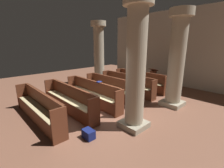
{
  "coord_description": "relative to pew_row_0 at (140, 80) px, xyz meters",
  "views": [
    {
      "loc": [
        4.35,
        -3.46,
        2.6
      ],
      "look_at": [
        -0.7,
        1.31,
        0.75
      ],
      "focal_mm": 25.0,
      "sensor_mm": 36.0,
      "label": 1
    }
  ],
  "objects": [
    {
      "name": "kneeler_box_navy",
      "position": [
        2.0,
        -5.0,
        -0.39
      ],
      "size": [
        0.36,
        0.25,
        0.25
      ],
      "primitive_type": "cube",
      "color": "navy",
      "rests_on": "ground"
    },
    {
      "name": "pew_row_5",
      "position": [
        0.0,
        -5.63,
        0.0
      ],
      "size": [
        3.36,
        0.47,
        0.99
      ],
      "color": "brown",
      "rests_on": "ground"
    },
    {
      "name": "pew_row_3",
      "position": [
        0.0,
        -3.38,
        0.0
      ],
      "size": [
        3.36,
        0.46,
        0.99
      ],
      "color": "brown",
      "rests_on": "ground"
    },
    {
      "name": "pew_row_0",
      "position": [
        0.0,
        0.0,
        0.0
      ],
      "size": [
        3.36,
        0.46,
        0.99
      ],
      "color": "brown",
      "rests_on": "ground"
    },
    {
      "name": "ground_plane",
      "position": [
        0.9,
        -3.7,
        -0.52
      ],
      "size": [
        19.2,
        19.2,
        0.0
      ],
      "primitive_type": "plane",
      "color": "brown"
    },
    {
      "name": "pew_row_1",
      "position": [
        0.0,
        -1.13,
        0.0
      ],
      "size": [
        3.36,
        0.46,
        0.99
      ],
      "color": "brown",
      "rests_on": "ground"
    },
    {
      "name": "pillar_aisle_rear",
      "position": [
        2.48,
        -3.6,
        1.47
      ],
      "size": [
        0.83,
        0.83,
        3.84
      ],
      "color": "#9F967E",
      "rests_on": "ground"
    },
    {
      "name": "pillar_aisle_side",
      "position": [
        2.48,
        -0.99,
        1.47
      ],
      "size": [
        0.91,
        0.91,
        3.84
      ],
      "color": "#9F967E",
      "rests_on": "ground"
    },
    {
      "name": "hymn_book",
      "position": [
        0.26,
        -3.19,
        0.49
      ],
      "size": [
        0.15,
        0.21,
        0.04
      ],
      "primitive_type": "cube",
      "color": "navy",
      "rests_on": "pew_row_3"
    },
    {
      "name": "lectern",
      "position": [
        0.18,
        1.1,
        -0.07
      ],
      "size": [
        0.48,
        0.45,
        1.08
      ],
      "color": "#562B1A",
      "rests_on": "ground"
    },
    {
      "name": "pew_row_4",
      "position": [
        0.0,
        -4.5,
        0.0
      ],
      "size": [
        3.36,
        0.46,
        0.99
      ],
      "color": "brown",
      "rests_on": "ground"
    },
    {
      "name": "pillar_far_side",
      "position": [
        -2.43,
        -1.01,
        1.47
      ],
      "size": [
        0.91,
        0.91,
        3.84
      ],
      "color": "#9F967E",
      "rests_on": "ground"
    },
    {
      "name": "back_wall",
      "position": [
        0.9,
        2.38,
        1.73
      ],
      "size": [
        10.0,
        0.16,
        4.5
      ],
      "primitive_type": "cube",
      "color": "beige",
      "rests_on": "ground"
    },
    {
      "name": "pew_row_2",
      "position": [
        0.0,
        -2.25,
        0.0
      ],
      "size": [
        3.36,
        0.47,
        0.99
      ],
      "color": "brown",
      "rests_on": "ground"
    }
  ]
}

